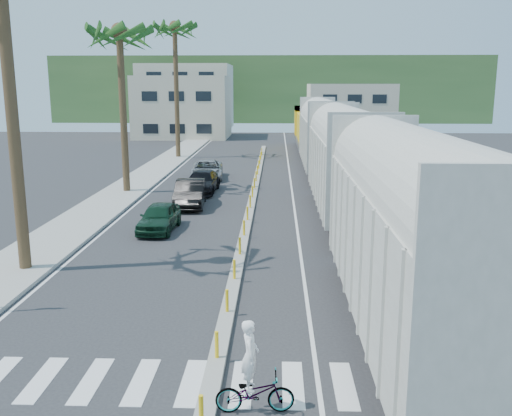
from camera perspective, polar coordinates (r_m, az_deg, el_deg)
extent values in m
plane|color=#28282B|center=(15.92, -3.54, -13.53)|extent=(140.00, 140.00, 0.00)
cube|color=gray|center=(41.08, -11.99, 2.39)|extent=(3.00, 90.00, 0.15)
cube|color=black|center=(42.91, 5.83, 2.95)|extent=(0.12, 100.00, 0.06)
cube|color=black|center=(43.03, 7.75, 2.93)|extent=(0.12, 100.00, 0.06)
cube|color=gray|center=(34.97, -0.36, 0.97)|extent=(0.45, 60.00, 0.15)
cylinder|color=yellow|center=(12.19, -5.51, -19.57)|extent=(0.10, 0.10, 0.70)
cylinder|color=yellow|center=(14.81, -3.95, -13.47)|extent=(0.10, 0.10, 0.70)
cylinder|color=yellow|center=(17.55, -2.92, -9.23)|extent=(0.10, 0.10, 0.70)
cylinder|color=yellow|center=(20.36, -2.18, -6.14)|extent=(0.10, 0.10, 0.70)
cylinder|color=yellow|center=(23.22, -1.63, -3.80)|extent=(0.10, 0.10, 0.70)
cylinder|color=yellow|center=(26.11, -1.21, -1.98)|extent=(0.10, 0.10, 0.70)
cylinder|color=yellow|center=(29.02, -0.87, -0.53)|extent=(0.10, 0.10, 0.70)
cylinder|color=yellow|center=(31.95, -0.59, 0.66)|extent=(0.10, 0.10, 0.70)
cylinder|color=yellow|center=(34.89, -0.36, 1.65)|extent=(0.10, 0.10, 0.70)
cylinder|color=yellow|center=(37.84, -0.16, 2.49)|extent=(0.10, 0.10, 0.70)
cylinder|color=yellow|center=(40.80, 0.00, 3.20)|extent=(0.10, 0.10, 0.70)
cylinder|color=yellow|center=(43.76, 0.15, 3.82)|extent=(0.10, 0.10, 0.70)
cylinder|color=yellow|center=(46.73, 0.28, 4.36)|extent=(0.10, 0.10, 0.70)
cylinder|color=yellow|center=(49.70, 0.39, 4.83)|extent=(0.10, 0.10, 0.70)
cylinder|color=yellow|center=(52.67, 0.49, 5.25)|extent=(0.10, 0.10, 0.70)
cylinder|color=yellow|center=(55.65, 0.58, 5.63)|extent=(0.10, 0.10, 0.70)
cube|color=silver|center=(14.15, -4.36, -17.02)|extent=(14.00, 2.20, 0.01)
cube|color=silver|center=(40.72, -9.66, 2.30)|extent=(0.12, 90.00, 0.01)
cube|color=silver|center=(39.88, 3.55, 2.24)|extent=(0.12, 90.00, 0.01)
cube|color=#ADAA9F|center=(15.38, 15.29, -4.12)|extent=(3.00, 12.88, 3.40)
cylinder|color=#ADAA9F|center=(15.00, 15.65, 2.13)|extent=(2.90, 12.58, 2.90)
cube|color=black|center=(16.12, 14.84, -11.64)|extent=(2.60, 12.88, 1.00)
cube|color=#ADAA9F|center=(29.87, 8.88, 3.99)|extent=(3.00, 12.88, 3.40)
cylinder|color=#ADAA9F|center=(29.68, 8.98, 7.24)|extent=(2.90, 12.58, 2.90)
cube|color=black|center=(30.26, 8.74, -0.14)|extent=(2.60, 12.88, 1.00)
cube|color=#ADAA9F|center=(44.70, 6.66, 6.76)|extent=(3.00, 12.88, 3.40)
cylinder|color=#ADAA9F|center=(44.58, 6.72, 8.93)|extent=(2.90, 12.58, 2.90)
cube|color=black|center=(44.97, 6.59, 3.96)|extent=(2.60, 12.88, 1.00)
cube|color=#4C4C4F|center=(60.75, 5.46, 6.65)|extent=(3.00, 17.00, 0.50)
cube|color=gold|center=(59.63, 5.54, 8.04)|extent=(2.70, 12.24, 2.60)
cube|color=gold|center=(66.36, 5.21, 8.73)|extent=(3.00, 3.74, 3.20)
cube|color=black|center=(60.81, 5.45, 6.09)|extent=(2.60, 13.60, 0.90)
cylinder|color=brown|center=(22.41, -23.13, 7.65)|extent=(0.44, 0.44, 11.00)
cylinder|color=brown|center=(37.61, -13.13, 9.01)|extent=(0.44, 0.44, 10.00)
sphere|color=#1F4816|center=(37.70, -13.53, 16.85)|extent=(3.20, 3.20, 3.20)
cylinder|color=brown|center=(55.09, -7.95, 11.18)|extent=(0.44, 0.44, 12.00)
sphere|color=#1F4816|center=(55.33, -8.15, 17.56)|extent=(3.20, 3.20, 3.20)
cube|color=beige|center=(77.33, -7.29, 9.99)|extent=(12.00, 10.00, 8.00)
cube|color=beige|center=(93.41, -6.93, 10.99)|extent=(14.00, 12.00, 10.00)
cube|color=beige|center=(84.98, 9.36, 9.79)|extent=(12.00, 10.00, 7.00)
cube|color=#385628|center=(114.27, 1.40, 11.79)|extent=(80.00, 20.00, 12.00)
imported|color=#10301E|center=(27.80, -9.66, -0.91)|extent=(1.89, 4.08, 1.35)
imported|color=black|center=(33.13, -6.60, 1.47)|extent=(2.24, 4.87, 1.53)
imported|color=black|center=(37.37, -5.43, 2.62)|extent=(2.32, 4.97, 1.40)
imported|color=#A0A2A5|center=(42.93, -4.92, 3.86)|extent=(3.11, 5.33, 1.38)
imported|color=#9EA0A5|center=(12.85, -0.11, -17.99)|extent=(0.83, 1.79, 0.90)
imported|color=white|center=(12.43, -0.59, -14.47)|extent=(0.62, 0.45, 1.56)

